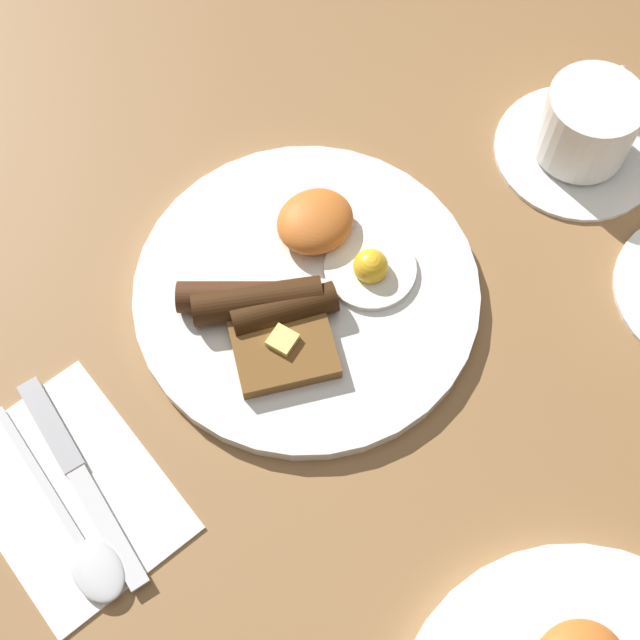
{
  "coord_description": "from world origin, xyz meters",
  "views": [
    {
      "loc": [
        0.22,
        0.27,
        0.66
      ],
      "look_at": [
        0.01,
        0.03,
        0.03
      ],
      "focal_mm": 50.0,
      "sensor_mm": 36.0,
      "label": 1
    }
  ],
  "objects": [
    {
      "name": "napkin",
      "position": [
        0.24,
        0.01,
        0.0
      ],
      "size": [
        0.13,
        0.18,
        0.01
      ],
      "primitive_type": "cube",
      "rotation": [
        0.0,
        0.0,
        -0.03
      ],
      "color": "white",
      "rests_on": "ground_plane"
    },
    {
      "name": "spoon",
      "position": [
        0.26,
        0.06,
        0.01
      ],
      "size": [
        0.04,
        0.18,
        0.01
      ],
      "rotation": [
        0.0,
        0.0,
        1.49
      ],
      "color": "silver",
      "rests_on": "napkin"
    },
    {
      "name": "ground_plane",
      "position": [
        0.0,
        0.0,
        0.0
      ],
      "size": [
        3.0,
        3.0,
        0.0
      ],
      "primitive_type": "plane",
      "color": "olive"
    },
    {
      "name": "teacup_near",
      "position": [
        -0.28,
        0.05,
        0.03
      ],
      "size": [
        0.15,
        0.15,
        0.08
      ],
      "color": "white",
      "rests_on": "ground_plane"
    },
    {
      "name": "breakfast_plate_near",
      "position": [
        0.0,
        -0.0,
        0.01
      ],
      "size": [
        0.29,
        0.29,
        0.05
      ],
      "color": "white",
      "rests_on": "ground_plane"
    },
    {
      "name": "knife",
      "position": [
        0.23,
        -0.0,
        0.01
      ],
      "size": [
        0.04,
        0.19,
        0.01
      ],
      "rotation": [
        0.0,
        0.0,
        1.44
      ],
      "color": "silver",
      "rests_on": "napkin"
    }
  ]
}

